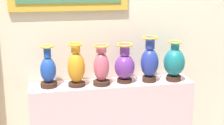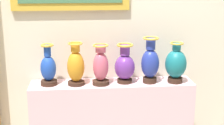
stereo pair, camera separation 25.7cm
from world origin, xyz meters
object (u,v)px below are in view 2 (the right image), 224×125
object	(u,v)px
vase_rose	(101,66)
vase_teal	(176,64)
vase_amber	(76,66)
vase_cobalt	(150,62)
vase_violet	(125,66)
vase_sapphire	(48,68)

from	to	relation	value
vase_rose	vase_teal	xyz separation A→B (m)	(0.61, -0.01, 0.00)
vase_amber	vase_teal	size ratio (longest dim) A/B	1.03
vase_amber	vase_cobalt	distance (m)	0.60
vase_violet	vase_teal	distance (m)	0.42
vase_sapphire	vase_amber	xyz separation A→B (m)	(0.22, -0.02, 0.02)
vase_cobalt	vase_teal	distance (m)	0.21
vase_cobalt	vase_violet	bearing A→B (deg)	174.05
vase_sapphire	vase_violet	distance (m)	0.62
vase_cobalt	vase_rose	bearing A→B (deg)	-178.68
vase_sapphire	vase_rose	bearing A→B (deg)	-4.29
vase_teal	vase_rose	bearing A→B (deg)	179.39
vase_amber	vase_violet	world-z (taller)	vase_amber
vase_rose	vase_teal	world-z (taller)	vase_teal
vase_rose	vase_amber	bearing A→B (deg)	176.09
vase_violet	vase_teal	xyz separation A→B (m)	(0.42, -0.04, 0.01)
vase_cobalt	vase_teal	xyz separation A→B (m)	(0.21, -0.02, -0.02)
vase_rose	vase_violet	size ratio (longest dim) A/B	1.01
vase_amber	vase_violet	distance (m)	0.40
vase_teal	vase_violet	bearing A→B (deg)	174.87
vase_violet	vase_teal	world-z (taller)	vase_teal
vase_sapphire	vase_amber	size ratio (longest dim) A/B	0.97
vase_violet	vase_rose	bearing A→B (deg)	-171.19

